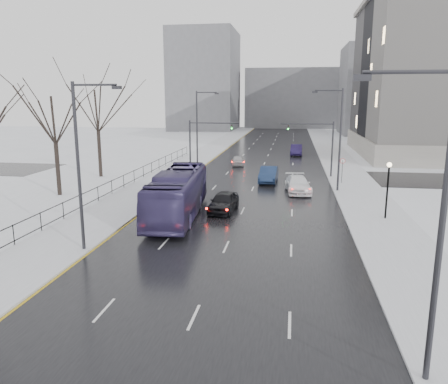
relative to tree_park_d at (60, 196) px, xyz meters
The scene contains 25 objects.
road 31.51m from the tree_park_d, 55.60° to the left, with size 16.00×150.00×0.04m, color black.
cross_road 22.65m from the tree_park_d, 38.19° to the left, with size 130.00×10.00×0.04m, color black.
sidewalk_left 27.01m from the tree_park_d, 74.32° to the left, with size 5.00×150.00×0.16m, color silver.
sidewalk_right 38.43m from the tree_park_d, 42.57° to the left, with size 5.00×150.00×0.16m, color silver.
park_strip 26.09m from the tree_park_d, 94.84° to the left, with size 14.00×150.00×0.12m, color white.
tree_park_d is the anchor object (origin of this frame).
tree_park_e 10.01m from the tree_park_d, 92.29° to the left, with size 9.45×9.45×13.50m, color black, non-canonical shape.
iron_fence 6.31m from the tree_park_d, 39.81° to the right, with size 0.06×70.00×1.30m.
streetlight_r_near 35.80m from the tree_park_d, 42.75° to the right, with size 2.95×0.25×10.00m.
streetlight_r_mid 27.24m from the tree_park_d, 13.01° to the left, with size 2.95×0.25×10.00m.
streetlight_l_near 17.90m from the tree_park_d, 55.47° to the right, with size 2.95×0.25×10.00m.
streetlight_l_far 21.17m from the tree_park_d, 61.85° to the left, with size 2.95×0.25×10.00m.
lamppost_r_mid 29.23m from the tree_park_d, ahead, with size 0.36×0.36×4.28m.
mast_signal_right 29.05m from the tree_park_d, 29.12° to the left, with size 6.10×0.33×6.50m.
mast_signal_left 17.96m from the tree_park_d, 53.20° to the left, with size 6.10×0.33×6.50m.
no_uturn_sign 28.88m from the tree_park_d, 20.32° to the left, with size 0.60×0.06×2.70m.
bldg_far_right 93.70m from the tree_park_d, 60.51° to the left, with size 24.00×20.00×22.00m, color slate.
bldg_far_left 92.17m from the tree_park_d, 92.64° to the left, with size 18.00×22.00×28.00m, color slate.
bldg_far_center 108.59m from the tree_park_d, 78.38° to the left, with size 30.00×18.00×18.00m, color slate.
bus 14.21m from the tree_park_d, 22.71° to the right, with size 3.02×12.91×3.60m, color #403669.
sedan_center_near 16.67m from the tree_park_d, 11.95° to the right, with size 1.91×4.75×1.62m, color black.
sedan_right_near 21.58m from the tree_park_d, 27.25° to the left, with size 1.82×5.22×1.72m, color navy.
sedan_right_far 22.87m from the tree_park_d, 12.61° to the left, with size 2.23×5.48×1.59m, color white.
sedan_center_far 25.90m from the tree_park_d, 56.47° to the left, with size 1.59×3.94×1.34m, color #ACACB0.
sedan_right_distant 40.68m from the tree_park_d, 56.75° to the left, with size 1.82×5.22×1.72m, color #221747.
Camera 1 is at (3.89, -3.46, 9.07)m, focal length 35.00 mm.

